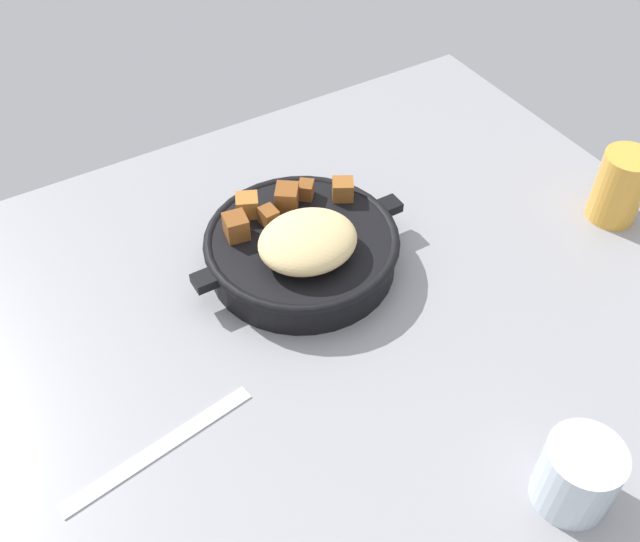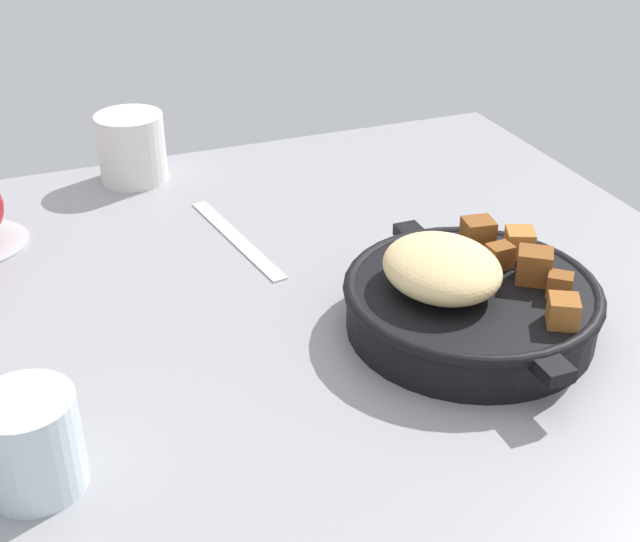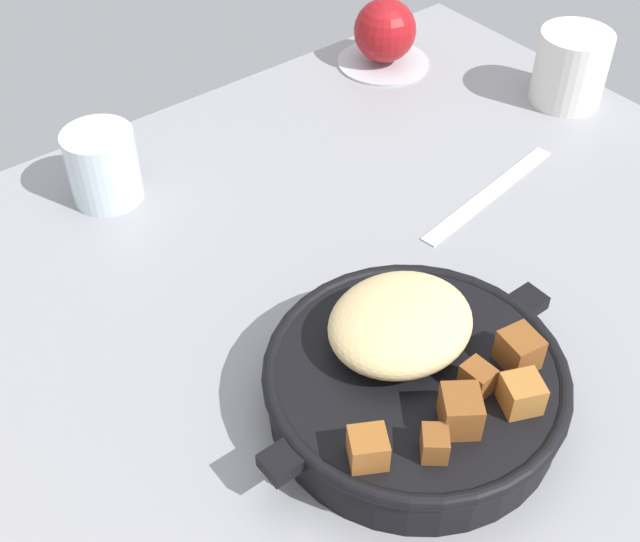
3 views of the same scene
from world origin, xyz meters
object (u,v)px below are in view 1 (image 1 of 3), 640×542
cast_iron_skillet (302,246)px  juice_glass_amber (620,187)px  butter_knife (160,448)px  water_glass_short (577,475)px

cast_iron_skillet → juice_glass_amber: (-38.16, 12.13, 1.42)cm
butter_knife → juice_glass_amber: (-61.99, -2.20, 4.47)cm
cast_iron_skillet → water_glass_short: 38.06cm
water_glass_short → butter_knife: bearing=-37.7°
cast_iron_skillet → juice_glass_amber: juice_glass_amber is taller
butter_knife → water_glass_short: 38.12cm
cast_iron_skillet → butter_knife: bearing=31.0°
cast_iron_skillet → juice_glass_amber: 40.07cm
cast_iron_skillet → juice_glass_amber: size_ratio=2.91×
cast_iron_skillet → butter_knife: (23.83, 14.33, -3.05)cm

